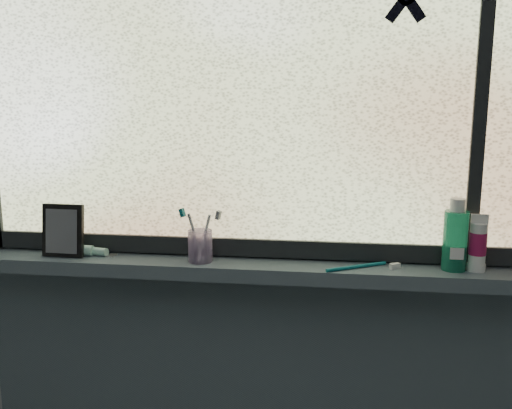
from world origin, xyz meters
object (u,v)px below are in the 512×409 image
object	(u,v)px
vanity_mirror	(63,230)
cream_tube	(478,241)
mouthwash_bottle	(455,235)
toothbrush_cup	(200,246)

from	to	relation	value
vanity_mirror	cream_tube	size ratio (longest dim) A/B	1.38
mouthwash_bottle	cream_tube	world-z (taller)	mouthwash_bottle
vanity_mirror	mouthwash_bottle	world-z (taller)	mouthwash_bottle
mouthwash_bottle	cream_tube	distance (m)	0.06
vanity_mirror	toothbrush_cup	world-z (taller)	vanity_mirror
vanity_mirror	cream_tube	distance (m)	1.14
vanity_mirror	cream_tube	xyz separation A→B (m)	(1.14, 0.01, 0.01)
vanity_mirror	toothbrush_cup	size ratio (longest dim) A/B	1.70
toothbrush_cup	cream_tube	distance (m)	0.74
vanity_mirror	mouthwash_bottle	xyz separation A→B (m)	(1.08, 0.01, 0.02)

